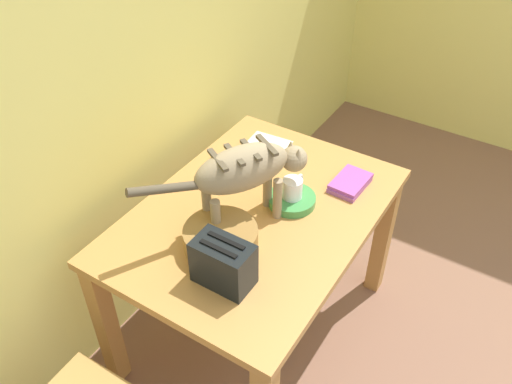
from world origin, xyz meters
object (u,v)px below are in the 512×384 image
object	(u,v)px
saucer_bowl	(292,200)
toaster	(223,263)
magazine	(260,153)
cat	(246,170)
book_stack	(350,183)
dining_table	(256,229)
coffee_mug	(293,188)
wicker_basket	(221,238)

from	to	relation	value
saucer_bowl	toaster	xyz separation A→B (m)	(-0.48, -0.01, 0.07)
magazine	cat	bearing A→B (deg)	-159.47
book_stack	toaster	distance (m)	0.72
dining_table	cat	size ratio (longest dim) A/B	1.92
saucer_bowl	book_stack	size ratio (longest dim) A/B	0.99
coffee_mug	saucer_bowl	bearing A→B (deg)	180.00
dining_table	wicker_basket	size ratio (longest dim) A/B	4.33
dining_table	cat	world-z (taller)	cat
coffee_mug	book_stack	bearing A→B (deg)	-34.61
magazine	book_stack	size ratio (longest dim) A/B	1.55
dining_table	coffee_mug	bearing A→B (deg)	-36.79
cat	toaster	bearing A→B (deg)	-40.55
cat	wicker_basket	bearing A→B (deg)	-58.93
coffee_mug	toaster	size ratio (longest dim) A/B	0.60
magazine	dining_table	bearing A→B (deg)	-154.89
dining_table	coffee_mug	world-z (taller)	coffee_mug
cat	magazine	size ratio (longest dim) A/B	2.05
book_stack	wicker_basket	world-z (taller)	wicker_basket
coffee_mug	toaster	bearing A→B (deg)	-179.34
magazine	book_stack	xyz separation A→B (m)	(-0.00, -0.44, 0.01)
cat	wicker_basket	distance (m)	0.26
dining_table	toaster	xyz separation A→B (m)	(-0.36, -0.10, 0.18)
coffee_mug	magazine	size ratio (longest dim) A/B	0.40
cat	wicker_basket	world-z (taller)	cat
magazine	wicker_basket	distance (m)	0.60
dining_table	toaster	distance (m)	0.41
saucer_bowl	magazine	size ratio (longest dim) A/B	0.64
book_stack	toaster	world-z (taller)	toaster
magazine	book_stack	world-z (taller)	book_stack
coffee_mug	book_stack	size ratio (longest dim) A/B	0.63
coffee_mug	magazine	distance (m)	0.37
saucer_bowl	dining_table	bearing A→B (deg)	142.35
cat	book_stack	bearing A→B (deg)	87.59
saucer_bowl	wicker_basket	xyz separation A→B (m)	(-0.35, 0.10, 0.03)
book_stack	wicker_basket	size ratio (longest dim) A/B	0.71
dining_table	coffee_mug	xyz separation A→B (m)	(0.12, -0.09, 0.17)
dining_table	magazine	world-z (taller)	magazine
dining_table	magazine	bearing A→B (deg)	29.53
book_stack	toaster	size ratio (longest dim) A/B	0.96
magazine	wicker_basket	world-z (taller)	wicker_basket
cat	book_stack	size ratio (longest dim) A/B	3.18
wicker_basket	coffee_mug	bearing A→B (deg)	-15.49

